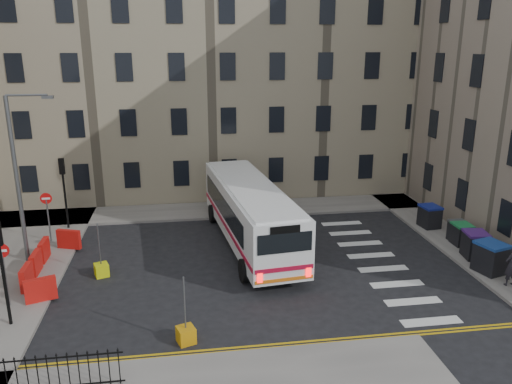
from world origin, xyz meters
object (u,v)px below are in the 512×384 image
object	(u,v)px
pedestrian	(511,266)
wheelie_bin_a	(490,257)
wheelie_bin_e	(430,216)
wheelie_bin_c	(462,234)
wheelie_bin_d	(459,232)
wheelie_bin_b	(475,245)
bollard_chevron	(186,335)
streetlamp	(17,178)
bus	(250,211)
bollard_yellow	(102,270)

from	to	relation	value
pedestrian	wheelie_bin_a	bearing A→B (deg)	-91.44
wheelie_bin_e	wheelie_bin_c	bearing A→B (deg)	-88.10
wheelie_bin_d	wheelie_bin_b	bearing A→B (deg)	-101.29
pedestrian	bollard_chevron	distance (m)	14.31
wheelie_bin_a	wheelie_bin_c	distance (m)	3.32
wheelie_bin_c	wheelie_bin_b	bearing A→B (deg)	-97.99
streetlamp	bollard_chevron	size ratio (longest dim) A/B	13.57
wheelie_bin_d	pedestrian	size ratio (longest dim) A/B	0.62
bus	wheelie_bin_b	xyz separation A→B (m)	(10.73, -3.71, -1.05)
bus	wheelie_bin_d	size ratio (longest dim) A/B	10.81
streetlamp	pedestrian	xyz separation A→B (m)	(21.70, -5.89, -3.28)
wheelie_bin_d	pedestrian	distance (m)	5.09
wheelie_bin_a	streetlamp	bearing A→B (deg)	152.24
wheelie_bin_a	bollard_yellow	xyz separation A→B (m)	(-17.85, 2.54, -0.57)
wheelie_bin_b	bollard_yellow	bearing A→B (deg)	-174.17
wheelie_bin_a	wheelie_bin_b	world-z (taller)	wheelie_bin_a
wheelie_bin_e	bollard_chevron	xyz separation A→B (m)	(-14.15, -9.54, -0.49)
bollard_yellow	bollard_chevron	distance (m)	7.12
streetlamp	wheelie_bin_d	xyz separation A→B (m)	(22.18, -0.83, -3.62)
bus	pedestrian	bearing A→B (deg)	-38.61
wheelie_bin_b	wheelie_bin_c	world-z (taller)	wheelie_bin_b
bus	wheelie_bin_d	world-z (taller)	bus
streetlamp	wheelie_bin_a	world-z (taller)	streetlamp
pedestrian	wheelie_bin_e	bearing A→B (deg)	-94.89
streetlamp	bollard_chevron	bearing A→B (deg)	-46.60
wheelie_bin_b	wheelie_bin_d	xyz separation A→B (m)	(0.33, 2.06, -0.11)
streetlamp	wheelie_bin_b	world-z (taller)	streetlamp
wheelie_bin_b	wheelie_bin_d	bearing A→B (deg)	89.63
wheelie_bin_d	bollard_chevron	xyz separation A→B (m)	(-14.61, -7.17, -0.42)
bus	bollard_chevron	world-z (taller)	bus
pedestrian	bollard_chevron	world-z (taller)	pedestrian
streetlamp	bus	bearing A→B (deg)	4.18
wheelie_bin_b	streetlamp	bearing A→B (deg)	-178.80
wheelie_bin_a	wheelie_bin_e	distance (m)	6.05
wheelie_bin_a	bollard_chevron	size ratio (longest dim) A/B	2.60
bus	wheelie_bin_c	bearing A→B (deg)	-16.79
wheelie_bin_a	bollard_yellow	bearing A→B (deg)	155.94
bus	wheelie_bin_b	world-z (taller)	bus
wheelie_bin_d	wheelie_bin_e	size ratio (longest dim) A/B	0.88
wheelie_bin_a	wheelie_bin_d	xyz separation A→B (m)	(0.56, 3.68, -0.16)
wheelie_bin_c	bollard_chevron	xyz separation A→B (m)	(-14.55, -6.77, -0.42)
wheelie_bin_c	bollard_yellow	bearing A→B (deg)	-176.63
wheelie_bin_b	wheelie_bin_c	size ratio (longest dim) A/B	1.19
wheelie_bin_b	wheelie_bin_c	xyz separation A→B (m)	(0.26, 1.66, -0.10)
bus	pedestrian	distance (m)	12.56
wheelie_bin_e	bollard_chevron	distance (m)	17.07
wheelie_bin_a	wheelie_bin_e	bearing A→B (deg)	73.13
wheelie_bin_a	pedestrian	size ratio (longest dim) A/B	0.86
bus	bollard_chevron	bearing A→B (deg)	-118.19
bus	pedestrian	xyz separation A→B (m)	(10.59, -6.71, -0.82)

